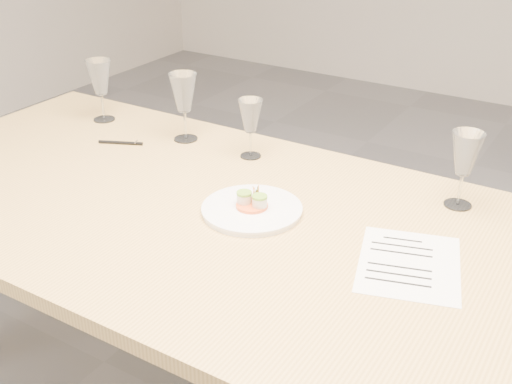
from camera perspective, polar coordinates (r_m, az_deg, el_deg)
The scene contains 8 objects.
dining_table at distance 1.62m, azimuth 1.34°, elevation -5.15°, with size 2.40×1.00×0.75m.
dinner_plate at distance 1.64m, azimuth -0.36°, elevation -1.47°, with size 0.26×0.26×0.07m.
recipe_sheet at distance 1.48m, azimuth 13.43°, elevation -6.22°, with size 0.29×0.33×0.00m.
ballpoint_pen at distance 2.09m, azimuth -11.92°, elevation 4.32°, with size 0.14×0.07×0.01m.
wine_glass_0 at distance 2.27m, azimuth -13.73°, elevation 9.78°, with size 0.09×0.09×0.21m.
wine_glass_1 at distance 2.05m, azimuth -6.46°, elevation 8.66°, with size 0.09×0.09×0.22m.
wine_glass_2 at distance 1.91m, azimuth -0.50°, elevation 6.66°, with size 0.07×0.07×0.18m.
wine_glass_3 at distance 1.70m, azimuth 18.13°, elevation 3.12°, with size 0.08×0.08×0.20m.
Camera 1 is at (0.69, -1.18, 1.55)m, focal length 45.00 mm.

